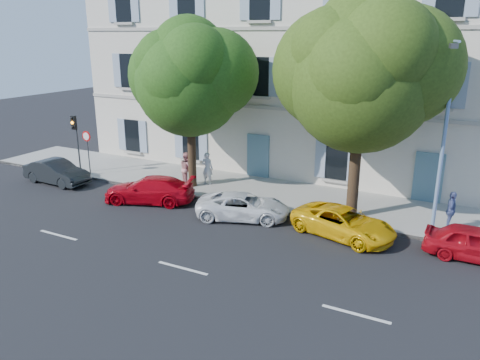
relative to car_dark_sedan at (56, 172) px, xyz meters
The scene contains 17 objects.
ground 11.52m from the car_dark_sedan, ahead, with size 90.00×90.00×0.00m, color black.
sidewalk 12.02m from the car_dark_sedan, 17.24° to the left, with size 36.00×4.50×0.15m, color #A09E96.
kerb 11.56m from the car_dark_sedan, ahead, with size 36.00×0.16×0.16m, color #9E998E.
building 15.71m from the car_dark_sedan, 39.07° to the left, with size 28.00×7.00×12.00m, color beige.
car_dark_sedan is the anchor object (origin of this frame).
car_red_coupe 6.28m from the car_dark_sedan, ahead, with size 1.75×4.31×1.25m, color #B50512.
car_white_coupe 11.21m from the car_dark_sedan, ahead, with size 1.86×4.02×1.12m, color white.
car_yellow_supercar 15.61m from the car_dark_sedan, ahead, with size 1.93×4.18×1.16m, color #F3B70A.
car_red_hatchback 20.40m from the car_dark_sedan, ahead, with size 1.45×3.62×1.23m, color #AC0A15.
tree_left 8.88m from the car_dark_sedan, 20.69° to the left, with size 5.31×5.31×8.23m.
tree_right 16.48m from the car_dark_sedan, ahead, with size 5.88×5.88×9.06m.
traffic_light 2.53m from the car_dark_sedan, 93.40° to the left, with size 0.27×0.37×3.27m.
road_sign 2.24m from the car_dark_sedan, 65.15° to the left, with size 0.58×0.08×2.50m.
street_lamp 19.20m from the car_dark_sedan, ahead, with size 0.41×1.58×7.38m.
pedestrian_a 8.20m from the car_dark_sedan, 23.46° to the left, with size 0.63×0.41×1.72m, color silver.
pedestrian_b 7.16m from the car_dark_sedan, 21.91° to the left, with size 0.85×0.66×1.75m, color tan.
pedestrian_c 19.50m from the car_dark_sedan, ahead, with size 0.94×0.39×1.61m, color #505D94.
Camera 1 is at (8.45, -15.92, 7.71)m, focal length 35.00 mm.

